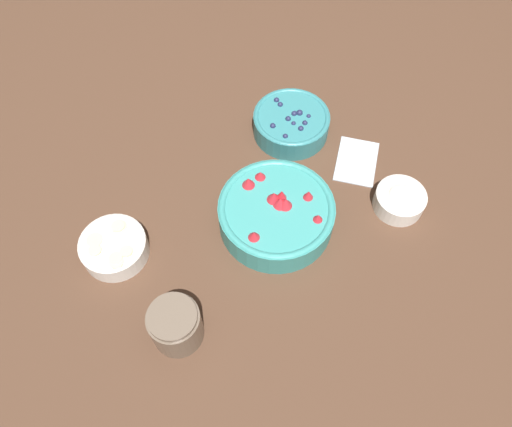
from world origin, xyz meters
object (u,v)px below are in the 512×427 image
Objects in this scene: bowl_strawberries at (276,213)px; bowl_cream at (400,199)px; jar_chocolate at (176,326)px; bowl_blueberries at (291,122)px; bowl_bananas at (114,247)px.

bowl_strawberries is 2.23× the size of bowl_cream.
jar_chocolate is at bearing 3.54° from bowl_strawberries.
jar_chocolate reaches higher than bowl_strawberries.
bowl_strawberries is at bearing 32.11° from bowl_blueberries.
bowl_strawberries is at bearing -176.46° from jar_chocolate.
bowl_bananas is 0.61m from bowl_cream.
bowl_blueberries is at bearing -91.80° from bowl_cream.
jar_chocolate is (0.31, 0.02, 0.00)m from bowl_strawberries.
jar_chocolate reaches higher than bowl_blueberries.
bowl_strawberries is 0.27m from bowl_cream.
bowl_bananas is (0.49, -0.06, -0.01)m from bowl_blueberries.
bowl_bananas is at bearing -37.85° from bowl_cream.
bowl_blueberries is at bearing -163.47° from jar_chocolate.
bowl_strawberries is 0.34m from bowl_bananas.
jar_chocolate reaches higher than bowl_bananas.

